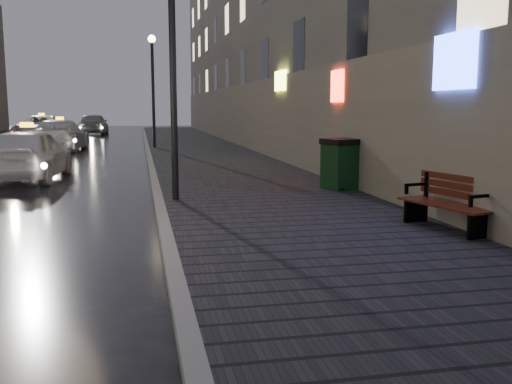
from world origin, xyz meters
TOP-DOWN VIEW (x-y plane):
  - ground at (0.00, 0.00)m, footprint 120.00×120.00m
  - sidewalk at (3.90, 21.00)m, footprint 4.60×58.00m
  - curb at (1.50, 21.00)m, footprint 0.20×58.00m
  - building_near at (7.10, 25.00)m, footprint 1.80×50.00m
  - lamp_near at (1.85, 6.00)m, footprint 0.36×0.36m
  - lamp_far at (1.85, 22.00)m, footprint 0.36×0.36m
  - bench at (5.91, 2.11)m, footprint 0.96×1.78m
  - trash_bin at (5.80, 6.75)m, footprint 0.96×0.96m
  - taxi_near at (-1.98, 11.24)m, footprint 2.15×4.56m
  - taxi_mid at (-2.56, 22.76)m, footprint 2.45×5.24m
  - taxi_far at (-4.58, 30.43)m, footprint 2.87×5.79m
  - car_far at (-2.21, 38.83)m, footprint 2.08×4.82m

SIDE VIEW (x-z plane):
  - ground at x=0.00m, z-range 0.00..0.00m
  - sidewalk at x=3.90m, z-range 0.00..0.15m
  - curb at x=1.50m, z-range 0.00..0.15m
  - bench at x=5.91m, z-range 0.15..1.01m
  - taxi_mid at x=-2.56m, z-range 0.00..1.48m
  - trash_bin at x=5.80m, z-range 0.16..1.35m
  - taxi_near at x=-1.98m, z-range 0.00..1.51m
  - taxi_far at x=-4.58m, z-range 0.00..1.58m
  - car_far at x=-2.21m, z-range 0.00..1.62m
  - lamp_near at x=1.85m, z-range 0.85..6.13m
  - lamp_far at x=1.85m, z-range 0.85..6.13m
  - building_near at x=7.10m, z-range 0.00..13.00m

